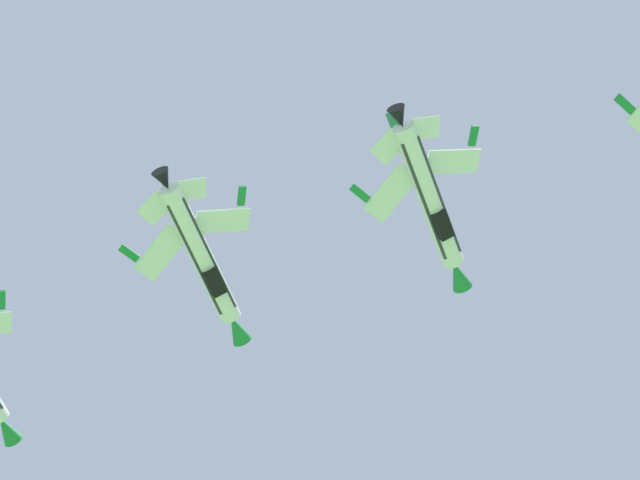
# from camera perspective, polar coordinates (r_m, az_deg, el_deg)

# --- Properties ---
(fighter_jet_left_wing) EXTENTS (13.12, 12.04, 4.89)m
(fighter_jet_left_wing) POSITION_cam_1_polar(r_m,az_deg,el_deg) (94.05, -5.47, -0.82)
(fighter_jet_left_wing) COLOR silver
(fighter_jet_right_wing) EXTENTS (13.12, 12.06, 4.82)m
(fighter_jet_right_wing) POSITION_cam_1_polar(r_m,az_deg,el_deg) (91.23, 5.10, 1.87)
(fighter_jet_right_wing) COLOR silver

